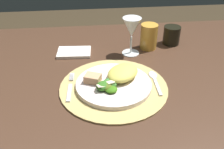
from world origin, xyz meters
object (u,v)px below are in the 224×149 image
dining_table (116,111)px  wine_glass (132,29)px  dinner_plate (114,84)px  amber_tumbler (149,37)px  spoon (154,78)px  napkin (74,52)px  dark_tumbler (172,35)px  fork (70,88)px

dining_table → wine_glass: wine_glass is taller
dinner_plate → amber_tumbler: amber_tumbler is taller
spoon → napkin: same height
spoon → dark_tumbler: size_ratio=1.82×
amber_tumbler → dark_tumbler: bearing=15.7°
spoon → amber_tumbler: (0.04, 0.24, 0.04)m
dining_table → napkin: size_ratio=10.26×
dinner_plate → fork: bearing=178.7°
napkin → dark_tumbler: bearing=6.7°
dark_tumbler → wine_glass: bearing=-159.3°
dark_tumbler → fork: bearing=-145.0°
amber_tumbler → napkin: bearing=-176.6°
napkin → amber_tumbler: 0.32m
amber_tumbler → dark_tumbler: amber_tumbler is taller
wine_glass → dark_tumbler: wine_glass is taller
dining_table → dark_tumbler: (0.27, 0.28, 0.16)m
dinner_plate → napkin: bearing=117.6°
dining_table → wine_glass: 0.32m
dining_table → fork: size_ratio=8.62×
dark_tumbler → napkin: bearing=-173.3°
fork → dinner_plate: bearing=-1.3°
napkin → amber_tumbler: (0.31, 0.02, 0.05)m
dinner_plate → wine_glass: 0.27m
spoon → dark_tumbler: (0.14, 0.27, 0.03)m
spoon → dinner_plate: bearing=-168.7°
dining_table → napkin: napkin is taller
dining_table → dinner_plate: dinner_plate is taller
dining_table → spoon: spoon is taller
dining_table → amber_tumbler: amber_tumbler is taller
dining_table → spoon: size_ratio=9.58×
amber_tumbler → fork: bearing=-139.9°
dark_tumbler → dinner_plate: bearing=-133.4°
dinner_plate → fork: size_ratio=1.56×
spoon → fork: bearing=-174.9°
dining_table → dark_tumbler: dark_tumbler is taller
fork → napkin: bearing=87.9°
dining_table → fork: (-0.16, -0.02, 0.13)m
napkin → amber_tumbler: bearing=3.4°
dining_table → spoon: (0.13, 0.01, 0.13)m
dining_table → amber_tumbler: bearing=56.7°
fork → napkin: size_ratio=1.19×
napkin → amber_tumbler: size_ratio=1.28×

